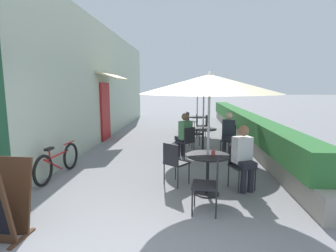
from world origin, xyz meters
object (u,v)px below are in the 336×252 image
object	(u,v)px
cafe_chair_near_left	(174,160)
coffee_cup_far	(197,115)
patio_table_near	(208,165)
cafe_chair_mid_right	(187,140)
cafe_chair_mid_back	(229,137)
seated_patron_near_back	(244,155)
bicycle_leaning	(58,162)
cafe_chair_mid_left	(194,132)
cafe_chair_near_right	(210,181)
cafe_chair_far_left	(205,125)
patio_table_mid	(203,135)
coffee_cup_mid	(209,127)
cafe_chair_far_right	(190,120)
patio_umbrella_near	(210,84)
cafe_chair_near_back	(240,162)
coffee_cup_near	(213,153)
seated_patron_mid_right	(184,133)
patio_table_far	(197,121)
patio_umbrella_far	(198,85)
patio_umbrella_mid	(204,85)
seated_patron_mid_back	(228,132)

from	to	relation	value
cafe_chair_near_left	coffee_cup_far	bearing A→B (deg)	120.90
patio_table_near	coffee_cup_far	size ratio (longest dim) A/B	8.82
cafe_chair_mid_right	cafe_chair_mid_back	xyz separation A→B (m)	(1.21, 0.43, 0.00)
seated_patron_near_back	bicycle_leaning	size ratio (longest dim) A/B	0.72
cafe_chair_mid_left	bicycle_leaning	world-z (taller)	cafe_chair_mid_left
cafe_chair_near_left	cafe_chair_near_right	size ratio (longest dim) A/B	1.00
cafe_chair_far_left	coffee_cup_far	world-z (taller)	cafe_chair_far_left
patio_table_mid	cafe_chair_mid_back	world-z (taller)	cafe_chair_mid_back
coffee_cup_mid	cafe_chair_far_right	world-z (taller)	cafe_chair_far_right
patio_umbrella_near	coffee_cup_far	bearing A→B (deg)	89.50
cafe_chair_near_back	cafe_chair_far_left	size ratio (longest dim) A/B	1.00
coffee_cup_near	coffee_cup_mid	bearing A→B (deg)	86.45
cafe_chair_near_right	coffee_cup_mid	world-z (taller)	cafe_chair_near_right
seated_patron_near_back	seated_patron_mid_right	xyz separation A→B (m)	(-1.14, 2.27, 0.00)
cafe_chair_mid_left	seated_patron_mid_right	world-z (taller)	seated_patron_mid_right
patio_table_far	cafe_chair_mid_back	bearing A→B (deg)	-76.26
patio_table_mid	patio_umbrella_far	bearing A→B (deg)	90.90
cafe_chair_near_left	patio_table_far	world-z (taller)	cafe_chair_near_left
cafe_chair_mid_left	coffee_cup_mid	bearing A→B (deg)	16.67
coffee_cup_near	coffee_cup_mid	world-z (taller)	same
coffee_cup_near	patio_umbrella_far	xyz separation A→B (m)	(-0.03, 6.06, 1.23)
patio_table_far	bicycle_leaning	bearing A→B (deg)	-121.43
patio_umbrella_mid	cafe_chair_far_right	xyz separation A→B (m)	(-0.32, 3.73, -1.50)
cafe_chair_mid_back	patio_table_far	world-z (taller)	cafe_chair_mid_back
cafe_chair_mid_left	patio_table_far	world-z (taller)	cafe_chair_mid_left
seated_patron_mid_back	cafe_chair_far_left	xyz separation A→B (m)	(-0.48, 2.59, -0.17)
cafe_chair_near_back	bicycle_leaning	bearing A→B (deg)	-27.72
coffee_cup_mid	patio_umbrella_mid	bearing A→B (deg)	173.70
patio_umbrella_far	seated_patron_near_back	bearing A→B (deg)	-83.76
patio_umbrella_near	seated_patron_mid_right	distance (m)	2.89
patio_table_mid	cafe_chair_mid_back	xyz separation A→B (m)	(0.73, -0.13, -0.03)
cafe_chair_near_back	cafe_chair_far_right	distance (m)	6.44
coffee_cup_near	cafe_chair_mid_back	xyz separation A→B (m)	(0.74, 2.88, -0.27)
coffee_cup_far	bicycle_leaning	size ratio (longest dim) A/B	0.05
patio_table_near	seated_patron_near_back	xyz separation A→B (m)	(0.69, 0.25, 0.14)
patio_umbrella_near	cafe_chair_near_right	distance (m)	1.67
seated_patron_mid_right	bicycle_leaning	bearing A→B (deg)	169.68
cafe_chair_mid_right	cafe_chair_far_right	world-z (taller)	same
cafe_chair_far_left	cafe_chair_far_right	size ratio (longest dim) A/B	1.00
cafe_chair_near_left	coffee_cup_near	distance (m)	0.87
cafe_chair_mid_left	patio_umbrella_far	xyz separation A→B (m)	(0.20, 2.34, 1.50)
cafe_chair_mid_left	cafe_chair_far_right	size ratio (longest dim) A/B	1.00
patio_umbrella_near	seated_patron_mid_back	xyz separation A→B (m)	(0.81, 2.76, -1.33)
patio_umbrella_near	cafe_chair_near_right	bearing A→B (deg)	-91.72
cafe_chair_near_right	seated_patron_mid_back	distance (m)	3.60
cafe_chair_near_left	cafe_chair_near_back	bearing A→B (deg)	35.92
cafe_chair_mid_left	cafe_chair_far_left	distance (m)	1.72
patio_table_far	cafe_chair_far_right	world-z (taller)	cafe_chair_far_right
cafe_chair_far_left	cafe_chair_far_right	xyz separation A→B (m)	(-0.54, 1.38, 0.00)
coffee_cup_mid	coffee_cup_far	xyz separation A→B (m)	(-0.23, 3.19, 0.00)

